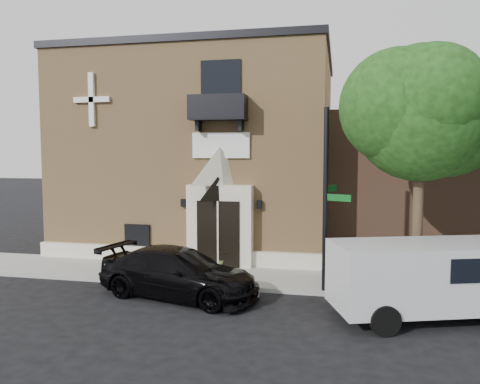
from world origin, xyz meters
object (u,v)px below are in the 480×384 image
object	(u,v)px
black_sedan	(179,273)
street_sign	(326,199)
fire_hydrant	(356,280)
pedestrian_near	(413,265)
cargo_van	(435,277)

from	to	relation	value
black_sedan	street_sign	world-z (taller)	street_sign
black_sedan	fire_hydrant	world-z (taller)	black_sedan
fire_hydrant	pedestrian_near	size ratio (longest dim) A/B	0.47
fire_hydrant	pedestrian_near	xyz separation A→B (m)	(1.85, 0.66, 0.43)
street_sign	black_sedan	bearing A→B (deg)	-143.45
street_sign	fire_hydrant	size ratio (longest dim) A/B	7.86
black_sedan	pedestrian_near	world-z (taller)	pedestrian_near
pedestrian_near	black_sedan	bearing A→B (deg)	7.24
fire_hydrant	street_sign	bearing A→B (deg)	-174.85
black_sedan	fire_hydrant	xyz separation A→B (m)	(5.55, 1.28, -0.26)
black_sedan	cargo_van	world-z (taller)	cargo_van
cargo_van	pedestrian_near	distance (m)	2.42
street_sign	fire_hydrant	bearing A→B (deg)	27.12
black_sedan	pedestrian_near	distance (m)	7.65
fire_hydrant	pedestrian_near	distance (m)	2.01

